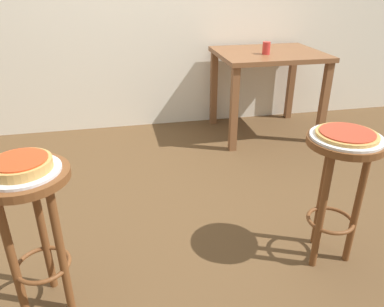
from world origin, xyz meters
The scene contains 9 objects.
ground_plane centered at (0.00, 0.00, 0.00)m, with size 6.00×6.00×0.00m, color brown.
stool_foreground centered at (-0.68, -0.60, 0.51)m, with size 0.36×0.36×0.70m.
serving_plate_foreground centered at (-0.68, -0.60, 0.71)m, with size 0.30×0.30×0.01m, color silver.
pizza_foreground centered at (-0.68, -0.60, 0.74)m, with size 0.24×0.24×0.05m.
stool_middle centered at (0.75, -0.56, 0.51)m, with size 0.36×0.36×0.70m.
serving_plate_middle centered at (0.75, -0.56, 0.71)m, with size 0.34×0.34×0.01m, color silver.
pizza_middle centered at (0.75, -0.56, 0.72)m, with size 0.29×0.29×0.02m.
dining_table centered at (1.08, 1.17, 0.64)m, with size 0.92×0.76×0.77m.
cup_near_edge centered at (1.00, 1.07, 0.82)m, with size 0.07×0.07×0.10m, color red.
Camera 1 is at (-0.29, -2.00, 1.41)m, focal length 35.12 mm.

